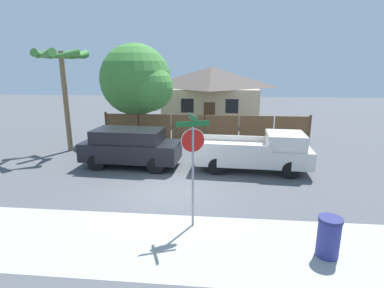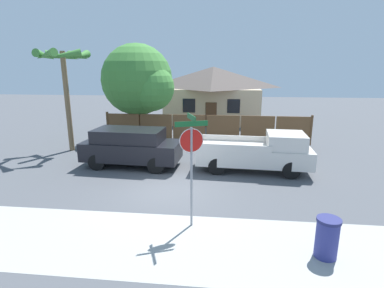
{
  "view_description": "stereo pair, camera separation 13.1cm",
  "coord_description": "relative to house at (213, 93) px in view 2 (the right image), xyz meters",
  "views": [
    {
      "loc": [
        2.0,
        -10.76,
        4.65
      ],
      "look_at": [
        0.84,
        1.16,
        1.6
      ],
      "focal_mm": 28.0,
      "sensor_mm": 36.0,
      "label": 1
    },
    {
      "loc": [
        2.13,
        -10.74,
        4.65
      ],
      "look_at": [
        0.84,
        1.16,
        1.6
      ],
      "focal_mm": 28.0,
      "sensor_mm": 36.0,
      "label": 2
    }
  ],
  "objects": [
    {
      "name": "ground_plane",
      "position": [
        -1.08,
        -16.49,
        -2.47
      ],
      "size": [
        80.0,
        80.0,
        0.0
      ],
      "primitive_type": "plane",
      "color": "#4C4F54"
    },
    {
      "name": "sidewalk_strip",
      "position": [
        -1.08,
        -20.09,
        -2.47
      ],
      "size": [
        36.0,
        3.2,
        0.01
      ],
      "color": "#A3A39E",
      "rests_on": "ground"
    },
    {
      "name": "wooden_fence",
      "position": [
        -0.09,
        -8.58,
        -1.58
      ],
      "size": [
        13.04,
        0.12,
        1.87
      ],
      "color": "brown",
      "rests_on": "ground"
    },
    {
      "name": "house",
      "position": [
        0.0,
        0.0,
        0.0
      ],
      "size": [
        8.5,
        7.43,
        4.76
      ],
      "color": "beige",
      "rests_on": "ground"
    },
    {
      "name": "oak_tree",
      "position": [
        -4.45,
        -7.88,
        1.32
      ],
      "size": [
        4.86,
        4.63,
        6.21
      ],
      "color": "brown",
      "rests_on": "ground"
    },
    {
      "name": "palm_tree",
      "position": [
        -7.71,
        -11.28,
        2.37
      ],
      "size": [
        2.77,
        2.98,
        5.63
      ],
      "color": "brown",
      "rests_on": "ground"
    },
    {
      "name": "red_suv",
      "position": [
        -3.36,
        -13.73,
        -1.47
      ],
      "size": [
        4.72,
        2.17,
        1.84
      ],
      "rotation": [
        0.0,
        0.0,
        -0.06
      ],
      "color": "black",
      "rests_on": "ground"
    },
    {
      "name": "orange_pickup",
      "position": [
        2.67,
        -13.75,
        -1.58
      ],
      "size": [
        5.24,
        2.25,
        1.82
      ],
      "rotation": [
        0.0,
        0.0,
        -0.06
      ],
      "color": "silver",
      "rests_on": "ground"
    },
    {
      "name": "stop_sign",
      "position": [
        0.14,
        -19.06,
        -0.16
      ],
      "size": [
        0.9,
        0.81,
        3.39
      ],
      "rotation": [
        0.0,
        0.0,
        0.37
      ],
      "color": "gray",
      "rests_on": "ground"
    },
    {
      "name": "trash_bin",
      "position": [
        3.69,
        -20.25,
        -1.94
      ],
      "size": [
        0.59,
        0.59,
        1.06
      ],
      "color": "navy",
      "rests_on": "ground"
    }
  ]
}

